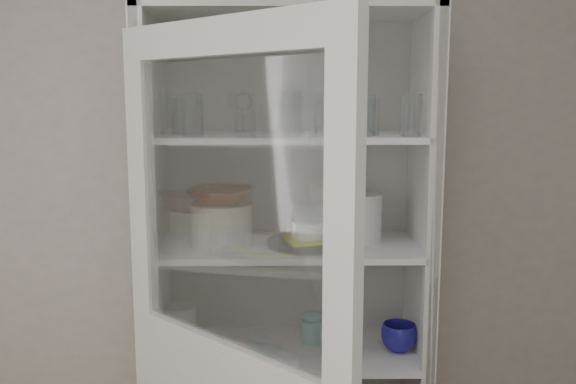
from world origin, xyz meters
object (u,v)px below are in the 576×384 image
at_px(goblet_1, 293,107).
at_px(glass_platter, 310,242).
at_px(mug_blue, 399,337).
at_px(mug_teal, 324,331).
at_px(measuring_cups, 193,350).
at_px(pantry_cabinet, 288,320).
at_px(terracotta_bowl, 221,196).
at_px(white_ramekin, 310,229).
at_px(mug_white, 335,346).
at_px(goblet_2, 289,110).
at_px(plate_stack_back, 219,229).
at_px(white_canister, 181,324).
at_px(yellow_trivet, 310,238).
at_px(grey_bowl_stack, 362,218).
at_px(goblet_0, 243,110).
at_px(teal_jar, 313,329).
at_px(goblet_3, 348,109).
at_px(cream_bowl, 222,213).
at_px(plate_stack_front, 222,233).

distance_m(goblet_1, glass_platter, 0.51).
bearing_deg(mug_blue, mug_teal, 157.64).
bearing_deg(measuring_cups, pantry_cabinet, 22.18).
bearing_deg(terracotta_bowl, white_ramekin, -0.59).
relative_size(glass_platter, mug_white, 3.00).
bearing_deg(goblet_2, plate_stack_back, 169.77).
height_order(mug_white, white_canister, white_canister).
height_order(goblet_1, yellow_trivet, goblet_1).
bearing_deg(white_ramekin, goblet_2, 128.20).
bearing_deg(plate_stack_back, measuring_cups, -112.61).
height_order(grey_bowl_stack, mug_blue, grey_bowl_stack).
relative_size(goblet_0, teal_jar, 1.55).
distance_m(pantry_cabinet, mug_blue, 0.42).
xyz_separation_m(goblet_3, white_ramekin, (-0.14, -0.10, -0.43)).
xyz_separation_m(cream_bowl, white_canister, (-0.17, 0.07, -0.45)).
bearing_deg(mug_teal, goblet_2, 148.83).
xyz_separation_m(mug_blue, mug_white, (-0.24, -0.07, -0.00)).
distance_m(goblet_3, plate_stack_front, 0.65).
distance_m(grey_bowl_stack, mug_blue, 0.46).
relative_size(grey_bowl_stack, mug_blue, 1.37).
bearing_deg(glass_platter, plate_stack_front, 179.41).
height_order(goblet_3, terracotta_bowl, goblet_3).
relative_size(white_ramekin, mug_white, 1.32).
bearing_deg(glass_platter, plate_stack_back, 157.38).
relative_size(plate_stack_front, cream_bowl, 1.02).
distance_m(goblet_2, terracotta_bowl, 0.40).
distance_m(goblet_1, measuring_cups, 0.96).
bearing_deg(goblet_2, mug_blue, -14.77).
height_order(terracotta_bowl, mug_white, terracotta_bowl).
bearing_deg(white_canister, teal_jar, -0.19).
relative_size(goblet_1, mug_white, 1.73).
bearing_deg(glass_platter, goblet_2, 128.20).
height_order(plate_stack_front, mug_blue, plate_stack_front).
distance_m(yellow_trivet, mug_teal, 0.39).
xyz_separation_m(goblet_0, plate_stack_back, (-0.10, 0.01, -0.45)).
height_order(goblet_3, mug_teal, goblet_3).
relative_size(plate_stack_back, yellow_trivet, 1.19).
height_order(goblet_0, plate_stack_front, goblet_0).
bearing_deg(terracotta_bowl, mug_white, -12.08).
height_order(mug_blue, teal_jar, same).
relative_size(goblet_1, white_ramekin, 1.32).
xyz_separation_m(goblet_3, mug_blue, (0.19, -0.11, -0.83)).
height_order(cream_bowl, teal_jar, cream_bowl).
bearing_deg(glass_platter, goblet_3, 35.56).
xyz_separation_m(glass_platter, teal_jar, (0.02, 0.07, -0.36)).
relative_size(plate_stack_back, measuring_cups, 1.90).
bearing_deg(goblet_0, yellow_trivet, -28.84).
distance_m(goblet_1, mug_white, 0.89).
relative_size(goblet_0, plate_stack_back, 0.78).
xyz_separation_m(plate_stack_front, mug_white, (0.40, -0.09, -0.39)).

